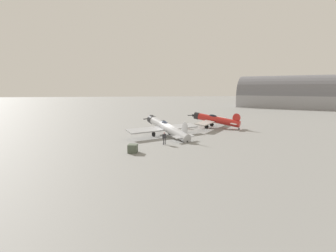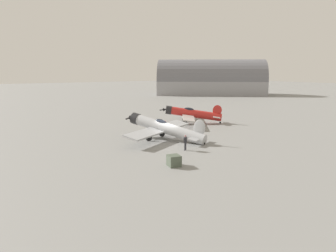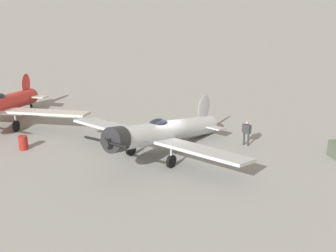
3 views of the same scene
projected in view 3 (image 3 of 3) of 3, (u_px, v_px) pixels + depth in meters
name	position (u px, v px, depth m)	size (l,w,h in m)	color
ground_plane	(168.00, 152.00, 30.02)	(400.00, 400.00, 0.00)	gray
airplane_foreground	(163.00, 133.00, 29.11)	(10.80, 12.29, 3.28)	#B7BABF
airplane_mid_apron	(2.00, 105.00, 34.55)	(11.90, 9.92, 3.11)	red
ground_crew_mechanic	(247.00, 131.00, 30.87)	(0.44, 0.58, 1.70)	#2D2D33
fuel_drum	(23.00, 143.00, 30.35)	(0.62, 0.62, 0.93)	maroon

